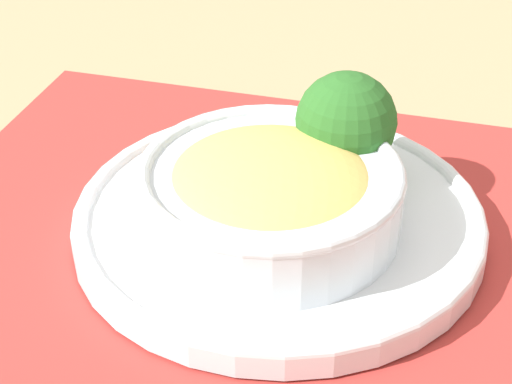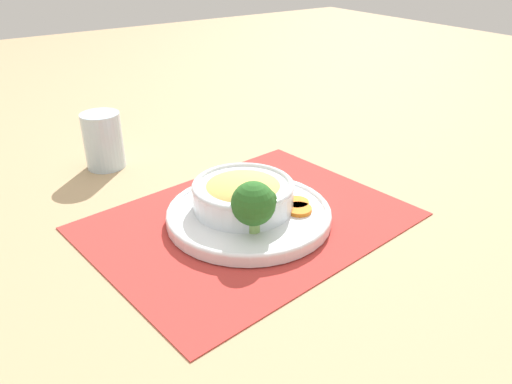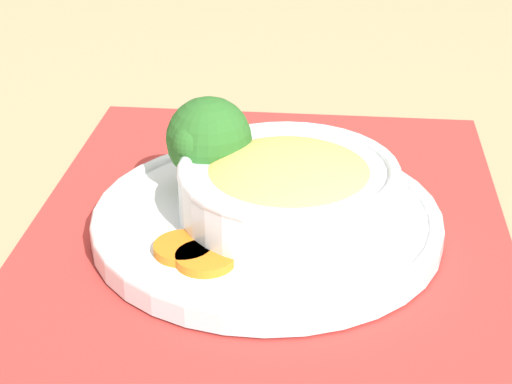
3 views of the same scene
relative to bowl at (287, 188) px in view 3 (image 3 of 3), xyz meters
The scene contains 7 objects.
ground_plane 0.05m from the bowl, 76.93° to the left, with size 4.00×4.00×0.00m, color tan.
placemat 0.05m from the bowl, 76.93° to the left, with size 0.55×0.45×0.00m.
plate 0.04m from the bowl, 76.93° to the left, with size 0.28×0.28×0.02m.
bowl is the anchor object (origin of this frame).
broccoli_floret 0.08m from the bowl, 66.41° to the left, with size 0.07×0.07×0.08m.
carrot_slice_near 0.09m from the bowl, 135.10° to the left, with size 0.04×0.04×0.01m.
carrot_slice_middle 0.09m from the bowl, 149.00° to the left, with size 0.04×0.04×0.01m.
Camera 3 is at (-0.58, -0.12, 0.35)m, focal length 60.00 mm.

